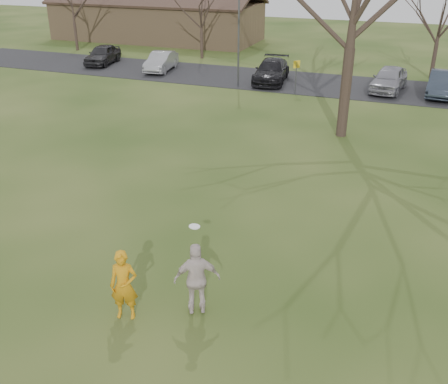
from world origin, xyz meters
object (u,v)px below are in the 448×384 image
(catching_play, at_px, (197,279))
(building, at_px, (157,19))
(player_defender, at_px, (124,285))
(lamp_post, at_px, (239,24))
(car_3, at_px, (271,71))
(car_5, at_px, (442,84))
(car_4, at_px, (389,79))
(car_1, at_px, (161,61))
(car_0, at_px, (103,55))

(catching_play, bearing_deg, building, 118.72)
(player_defender, height_order, catching_play, catching_play)
(player_defender, distance_m, lamp_post, 23.94)
(car_3, relative_size, car_5, 1.13)
(car_4, height_order, car_5, car_4)
(car_1, xyz_separation_m, car_5, (19.50, -0.19, 0.05))
(car_0, xyz_separation_m, lamp_post, (12.34, -2.93, 3.20))
(car_0, bearing_deg, car_3, -13.76)
(catching_play, height_order, lamp_post, lamp_post)
(car_0, distance_m, car_3, 14.10)
(car_0, relative_size, car_4, 0.95)
(player_defender, distance_m, catching_play, 1.79)
(car_3, bearing_deg, player_defender, -89.20)
(car_0, height_order, building, building)
(building, bearing_deg, catching_play, -61.28)
(catching_play, relative_size, lamp_post, 0.38)
(car_3, distance_m, building, 20.82)
(car_0, height_order, car_3, car_0)
(player_defender, distance_m, car_3, 25.31)
(player_defender, distance_m, car_0, 31.43)
(car_3, bearing_deg, catching_play, -85.28)
(car_5, bearing_deg, lamp_post, -166.18)
(player_defender, bearing_deg, car_4, 62.68)
(player_defender, bearing_deg, car_0, 106.07)
(car_0, distance_m, catching_play, 31.75)
(player_defender, bearing_deg, car_3, 80.03)
(car_3, xyz_separation_m, lamp_post, (-1.73, -1.90, 3.20))
(car_0, bearing_deg, car_5, -11.35)
(player_defender, xyz_separation_m, car_1, (-12.06, 25.52, -0.21))
(car_1, bearing_deg, catching_play, -69.23)
(car_5, distance_m, catching_play, 25.26)
(car_3, xyz_separation_m, car_5, (10.88, 0.26, 0.00))
(car_3, relative_size, building, 0.24)
(car_4, relative_size, catching_play, 1.89)
(car_3, distance_m, car_4, 7.71)
(car_3, height_order, car_4, car_4)
(car_3, distance_m, lamp_post, 4.10)
(car_4, bearing_deg, catching_play, -89.32)
(car_1, relative_size, car_3, 0.83)
(car_4, relative_size, building, 0.22)
(car_4, height_order, catching_play, catching_play)
(player_defender, relative_size, lamp_post, 0.30)
(player_defender, relative_size, car_3, 0.37)
(car_0, bearing_deg, car_4, -11.57)
(car_1, xyz_separation_m, catching_play, (13.67, -24.77, 0.30))
(building, bearing_deg, car_3, -40.84)
(car_3, height_order, catching_play, catching_play)
(player_defender, height_order, building, building)
(car_4, relative_size, car_5, 1.01)
(car_0, distance_m, car_4, 21.78)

